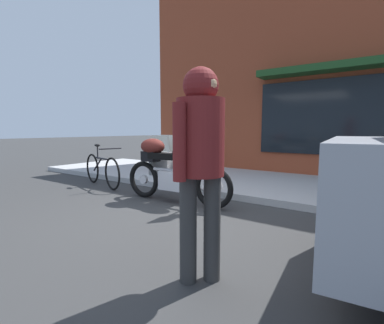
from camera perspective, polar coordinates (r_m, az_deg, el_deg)
ground_plane at (r=4.20m, az=-2.79°, el=-10.75°), size 80.00×80.00×0.00m
touring_motorcycle at (r=4.85m, az=-4.38°, el=-0.96°), size 2.13×0.62×1.41m
parked_bicycle at (r=6.49m, az=-18.06°, el=-1.45°), size 1.72×0.60×0.93m
pedestrian_walking at (r=2.21m, az=1.77°, el=2.47°), size 0.44×0.55×1.74m
sandwich_board_sign at (r=7.23m, az=-5.63°, el=1.60°), size 0.55×0.42×0.99m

